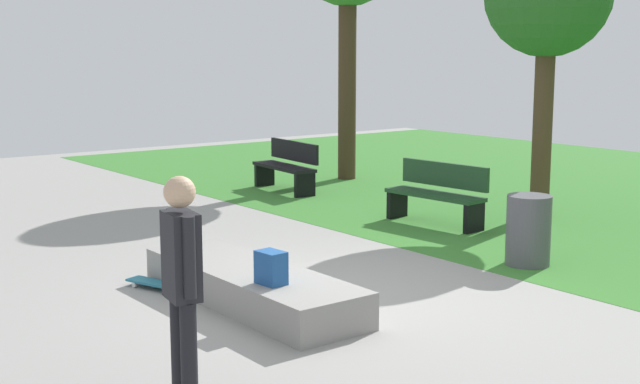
{
  "coord_description": "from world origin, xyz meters",
  "views": [
    {
      "loc": [
        6.69,
        -5.49,
        2.57
      ],
      "look_at": [
        -0.42,
        -0.02,
        1.06
      ],
      "focal_mm": 47.89,
      "sensor_mm": 36.0,
      "label": 1
    }
  ],
  "objects_px": {
    "skater_performing_trick": "(182,276)",
    "trash_bin": "(528,230)",
    "park_bench_near_lamppost": "(287,165)",
    "park_bench_center_lawn": "(438,192)",
    "skateboard_by_ledge": "(158,284)",
    "backpack_on_ledge": "(271,268)",
    "concrete_ledge": "(251,286)"
  },
  "relations": [
    {
      "from": "skater_performing_trick",
      "to": "park_bench_near_lamppost",
      "type": "distance_m",
      "value": 9.68
    },
    {
      "from": "backpack_on_ledge",
      "to": "skateboard_by_ledge",
      "type": "relative_size",
      "value": 0.39
    },
    {
      "from": "skater_performing_trick",
      "to": "park_bench_near_lamppost",
      "type": "relative_size",
      "value": 1.04
    },
    {
      "from": "park_bench_near_lamppost",
      "to": "trash_bin",
      "type": "distance_m",
      "value": 6.28
    },
    {
      "from": "concrete_ledge",
      "to": "skater_performing_trick",
      "type": "relative_size",
      "value": 1.71
    },
    {
      "from": "skater_performing_trick",
      "to": "backpack_on_ledge",
      "type": "bearing_deg",
      "value": 128.57
    },
    {
      "from": "skateboard_by_ledge",
      "to": "park_bench_near_lamppost",
      "type": "distance_m",
      "value": 6.65
    },
    {
      "from": "concrete_ledge",
      "to": "park_bench_near_lamppost",
      "type": "bearing_deg",
      "value": 141.63
    },
    {
      "from": "backpack_on_ledge",
      "to": "skater_performing_trick",
      "type": "height_order",
      "value": "skater_performing_trick"
    },
    {
      "from": "skater_performing_trick",
      "to": "trash_bin",
      "type": "relative_size",
      "value": 2.0
    },
    {
      "from": "backpack_on_ledge",
      "to": "trash_bin",
      "type": "height_order",
      "value": "trash_bin"
    },
    {
      "from": "park_bench_near_lamppost",
      "to": "backpack_on_ledge",
      "type": "bearing_deg",
      "value": -36.53
    },
    {
      "from": "skateboard_by_ledge",
      "to": "park_bench_center_lawn",
      "type": "height_order",
      "value": "park_bench_center_lawn"
    },
    {
      "from": "concrete_ledge",
      "to": "skateboard_by_ledge",
      "type": "distance_m",
      "value": 1.17
    },
    {
      "from": "concrete_ledge",
      "to": "trash_bin",
      "type": "height_order",
      "value": "trash_bin"
    },
    {
      "from": "park_bench_near_lamppost",
      "to": "skateboard_by_ledge",
      "type": "bearing_deg",
      "value": -47.53
    },
    {
      "from": "park_bench_near_lamppost",
      "to": "concrete_ledge",
      "type": "bearing_deg",
      "value": -38.37
    },
    {
      "from": "skater_performing_trick",
      "to": "park_bench_near_lamppost",
      "type": "height_order",
      "value": "skater_performing_trick"
    },
    {
      "from": "concrete_ledge",
      "to": "skater_performing_trick",
      "type": "xyz_separation_m",
      "value": [
        1.92,
        -1.82,
        0.82
      ]
    },
    {
      "from": "park_bench_near_lamppost",
      "to": "park_bench_center_lawn",
      "type": "height_order",
      "value": "same"
    },
    {
      "from": "skateboard_by_ledge",
      "to": "skater_performing_trick",
      "type": "bearing_deg",
      "value": -23.56
    },
    {
      "from": "skateboard_by_ledge",
      "to": "park_bench_near_lamppost",
      "type": "xyz_separation_m",
      "value": [
        -4.48,
        4.9,
        0.42
      ]
    },
    {
      "from": "park_bench_near_lamppost",
      "to": "trash_bin",
      "type": "height_order",
      "value": "park_bench_near_lamppost"
    },
    {
      "from": "concrete_ledge",
      "to": "park_bench_center_lawn",
      "type": "relative_size",
      "value": 1.78
    },
    {
      "from": "skater_performing_trick",
      "to": "trash_bin",
      "type": "distance_m",
      "value": 5.48
    },
    {
      "from": "trash_bin",
      "to": "park_bench_near_lamppost",
      "type": "bearing_deg",
      "value": 172.04
    },
    {
      "from": "park_bench_near_lamppost",
      "to": "park_bench_center_lawn",
      "type": "bearing_deg",
      "value": 0.27
    },
    {
      "from": "concrete_ledge",
      "to": "park_bench_center_lawn",
      "type": "xyz_separation_m",
      "value": [
        -1.69,
        4.38,
        0.3
      ]
    },
    {
      "from": "concrete_ledge",
      "to": "park_bench_center_lawn",
      "type": "distance_m",
      "value": 4.71
    },
    {
      "from": "skater_performing_trick",
      "to": "skateboard_by_ledge",
      "type": "height_order",
      "value": "skater_performing_trick"
    },
    {
      "from": "skater_performing_trick",
      "to": "skateboard_by_ledge",
      "type": "distance_m",
      "value": 3.35
    },
    {
      "from": "backpack_on_ledge",
      "to": "park_bench_near_lamppost",
      "type": "relative_size",
      "value": 0.2
    }
  ]
}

